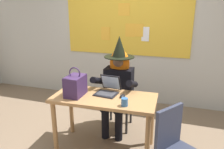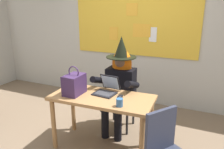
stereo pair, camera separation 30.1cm
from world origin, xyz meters
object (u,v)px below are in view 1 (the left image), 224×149
(handbag, at_px, (75,86))
(coffee_mug, at_px, (125,102))
(person_costumed, at_px, (118,81))
(computer_mouse, at_px, (123,96))
(chair_at_desk, at_px, (120,96))
(laptop, at_px, (108,89))
(desk_main, at_px, (104,104))
(chair_extra_corner, at_px, (176,147))

(handbag, relative_size, coffee_mug, 3.98)
(person_costumed, bearing_deg, coffee_mug, 20.53)
(person_costumed, height_order, coffee_mug, person_costumed)
(coffee_mug, bearing_deg, computer_mouse, 110.52)
(chair_at_desk, distance_m, coffee_mug, 0.95)
(laptop, relative_size, handbag, 0.92)
(desk_main, relative_size, computer_mouse, 12.91)
(desk_main, bearing_deg, person_costumed, 87.89)
(chair_extra_corner, bearing_deg, handbag, -160.69)
(desk_main, xyz_separation_m, person_costumed, (0.02, 0.55, 0.15))
(desk_main, xyz_separation_m, computer_mouse, (0.23, 0.05, 0.13))
(handbag, bearing_deg, person_costumed, 58.18)
(computer_mouse, distance_m, chair_extra_corner, 0.89)
(laptop, bearing_deg, computer_mouse, -14.63)
(desk_main, distance_m, chair_extra_corner, 1.03)
(person_costumed, relative_size, chair_extra_corner, 1.63)
(person_costumed, relative_size, laptop, 4.18)
(chair_at_desk, xyz_separation_m, handbag, (-0.38, -0.74, 0.38))
(laptop, xyz_separation_m, coffee_mug, (0.31, -0.32, -0.00))
(desk_main, height_order, chair_extra_corner, chair_extra_corner)
(person_costumed, xyz_separation_m, coffee_mug, (0.30, -0.73, 0.01))
(person_costumed, xyz_separation_m, chair_extra_corner, (0.91, -0.97, -0.30))
(laptop, bearing_deg, person_costumed, 93.36)
(person_costumed, xyz_separation_m, computer_mouse, (0.21, -0.49, -0.03))
(desk_main, distance_m, laptop, 0.21)
(chair_at_desk, relative_size, coffee_mug, 9.42)
(desk_main, bearing_deg, coffee_mug, -30.17)
(desk_main, distance_m, coffee_mug, 0.40)
(chair_at_desk, height_order, computer_mouse, chair_at_desk)
(chair_at_desk, xyz_separation_m, coffee_mug, (0.30, -0.85, 0.29))
(person_costumed, relative_size, computer_mouse, 13.89)
(chair_at_desk, relative_size, computer_mouse, 8.61)
(computer_mouse, bearing_deg, chair_extra_corner, -21.61)
(chair_at_desk, relative_size, handbag, 2.37)
(computer_mouse, bearing_deg, person_costumed, 125.52)
(chair_extra_corner, bearing_deg, chair_at_desk, 164.34)
(handbag, height_order, chair_extra_corner, handbag)
(desk_main, xyz_separation_m, chair_extra_corner, (0.93, -0.42, -0.15))
(desk_main, relative_size, chair_at_desk, 1.50)
(computer_mouse, xyz_separation_m, chair_extra_corner, (0.70, -0.47, -0.27))
(handbag, bearing_deg, desk_main, 11.21)
(laptop, height_order, chair_extra_corner, laptop)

